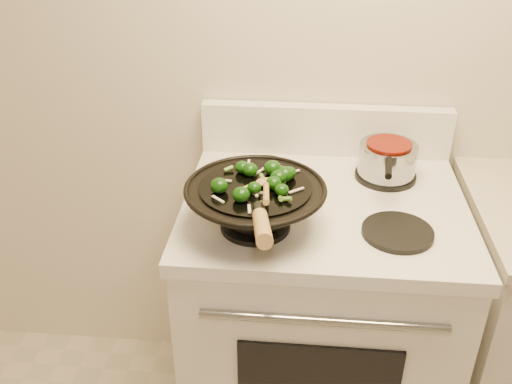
{
  "coord_description": "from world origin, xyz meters",
  "views": [
    {
      "loc": [
        -0.32,
        -0.2,
        1.74
      ],
      "look_at": [
        -0.44,
        1.04,
        1.02
      ],
      "focal_mm": 40.0,
      "sensor_mm": 36.0,
      "label": 1
    }
  ],
  "objects": [
    {
      "name": "stove",
      "position": [
        -0.26,
        1.17,
        0.47
      ],
      "size": [
        0.78,
        0.67,
        1.08
      ],
      "color": "white",
      "rests_on": "ground"
    },
    {
      "name": "stirfry",
      "position": [
        -0.42,
        1.03,
        1.06
      ],
      "size": [
        0.23,
        0.26,
        0.04
      ],
      "color": "#0E3608",
      "rests_on": "wok"
    },
    {
      "name": "wooden_spoon",
      "position": [
        -0.41,
        0.96,
        1.07
      ],
      "size": [
        0.06,
        0.24,
        0.09
      ],
      "color": "#A37A40",
      "rests_on": "wok"
    },
    {
      "name": "saucepan",
      "position": [
        -0.08,
        1.32,
        0.98
      ],
      "size": [
        0.17,
        0.27,
        0.1
      ],
      "color": "gray",
      "rests_on": "stove"
    },
    {
      "name": "wok",
      "position": [
        -0.44,
        1.02,
        0.99
      ],
      "size": [
        0.36,
        0.59,
        0.24
      ],
      "color": "black",
      "rests_on": "stove"
    }
  ]
}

